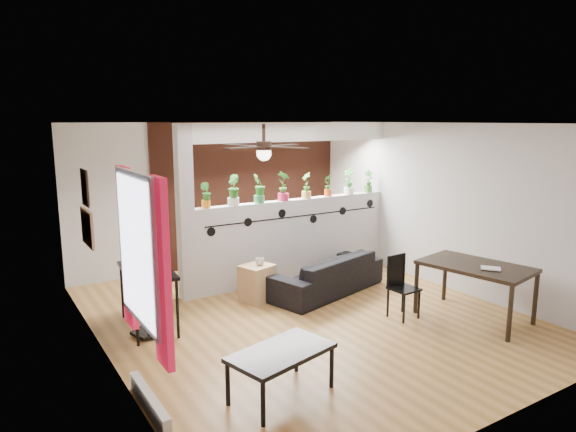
% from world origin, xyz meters
% --- Properties ---
extents(room_shell, '(6.30, 7.10, 2.90)m').
position_xyz_m(room_shell, '(0.00, 0.00, 1.30)').
color(room_shell, olive).
rests_on(room_shell, ground).
extents(partition_wall, '(3.60, 0.18, 1.35)m').
position_xyz_m(partition_wall, '(0.80, 1.50, 0.68)').
color(partition_wall, '#BCBCC1').
rests_on(partition_wall, ground).
extents(ceiling_header, '(3.60, 0.18, 0.30)m').
position_xyz_m(ceiling_header, '(0.80, 1.50, 2.45)').
color(ceiling_header, white).
rests_on(ceiling_header, room_shell).
extents(pier_column, '(0.22, 0.20, 2.60)m').
position_xyz_m(pier_column, '(-1.11, 1.50, 1.30)').
color(pier_column, '#BCBCC1').
rests_on(pier_column, ground).
extents(brick_panel, '(3.90, 0.05, 2.60)m').
position_xyz_m(brick_panel, '(0.80, 2.97, 1.30)').
color(brick_panel, '#A4492F').
rests_on(brick_panel, ground).
extents(vine_decal, '(3.31, 0.01, 0.30)m').
position_xyz_m(vine_decal, '(0.80, 1.40, 1.08)').
color(vine_decal, black).
rests_on(vine_decal, partition_wall).
extents(window_assembly, '(0.09, 1.30, 1.55)m').
position_xyz_m(window_assembly, '(-2.56, -1.20, 1.51)').
color(window_assembly, white).
rests_on(window_assembly, room_shell).
extents(baseboard_heater, '(0.08, 1.00, 0.18)m').
position_xyz_m(baseboard_heater, '(-2.54, -1.20, 0.09)').
color(baseboard_heater, beige).
rests_on(baseboard_heater, ground).
extents(corkboard, '(0.03, 0.60, 0.45)m').
position_xyz_m(corkboard, '(-2.58, 0.95, 1.35)').
color(corkboard, '#996E4A').
rests_on(corkboard, room_shell).
extents(framed_art, '(0.03, 0.34, 0.44)m').
position_xyz_m(framed_art, '(-2.58, 0.90, 1.85)').
color(framed_art, '#8C7259').
rests_on(framed_art, room_shell).
extents(ceiling_fan, '(1.19, 1.19, 0.43)m').
position_xyz_m(ceiling_fan, '(-0.80, -0.30, 2.31)').
color(ceiling_fan, black).
rests_on(ceiling_fan, room_shell).
extents(potted_plant_0, '(0.24, 0.24, 0.39)m').
position_xyz_m(potted_plant_0, '(-0.78, 1.50, 1.56)').
color(potted_plant_0, orange).
rests_on(potted_plant_0, partition_wall).
extents(potted_plant_1, '(0.23, 0.27, 0.47)m').
position_xyz_m(potted_plant_1, '(-0.33, 1.50, 1.60)').
color(potted_plant_1, white).
rests_on(potted_plant_1, partition_wall).
extents(potted_plant_2, '(0.28, 0.24, 0.46)m').
position_xyz_m(potted_plant_2, '(0.12, 1.50, 1.59)').
color(potted_plant_2, '#2F8242').
rests_on(potted_plant_2, partition_wall).
extents(potted_plant_3, '(0.28, 0.31, 0.49)m').
position_xyz_m(potted_plant_3, '(0.57, 1.50, 1.61)').
color(potted_plant_3, '#C31F46').
rests_on(potted_plant_3, partition_wall).
extents(potted_plant_4, '(0.21, 0.24, 0.44)m').
position_xyz_m(potted_plant_4, '(1.03, 1.50, 1.58)').
color(potted_plant_4, gold).
rests_on(potted_plant_4, partition_wall).
extents(potted_plant_5, '(0.20, 0.16, 0.38)m').
position_xyz_m(potted_plant_5, '(1.48, 1.50, 1.55)').
color(potted_plant_5, '#C64917').
rests_on(potted_plant_5, partition_wall).
extents(potted_plant_6, '(0.28, 0.30, 0.46)m').
position_xyz_m(potted_plant_6, '(1.93, 1.50, 1.59)').
color(potted_plant_6, white).
rests_on(potted_plant_6, partition_wall).
extents(potted_plant_7, '(0.26, 0.25, 0.40)m').
position_xyz_m(potted_plant_7, '(2.38, 1.50, 1.57)').
color(potted_plant_7, '#3E8630').
rests_on(potted_plant_7, partition_wall).
extents(sofa, '(2.05, 1.22, 0.56)m').
position_xyz_m(sofa, '(0.82, 0.63, 0.28)').
color(sofa, black).
rests_on(sofa, ground).
extents(cube_shelf, '(0.54, 0.51, 0.54)m').
position_xyz_m(cube_shelf, '(-0.27, 0.87, 0.27)').
color(cube_shelf, tan).
rests_on(cube_shelf, ground).
extents(cup, '(0.16, 0.16, 0.11)m').
position_xyz_m(cup, '(-0.22, 0.87, 0.59)').
color(cup, gray).
rests_on(cup, cube_shelf).
extents(computer_desk, '(0.66, 1.13, 0.78)m').
position_xyz_m(computer_desk, '(-1.94, 0.73, 0.71)').
color(computer_desk, black).
rests_on(computer_desk, ground).
extents(monitor, '(0.35, 0.08, 0.19)m').
position_xyz_m(monitor, '(-1.94, 0.88, 0.88)').
color(monitor, black).
rests_on(monitor, computer_desk).
extents(office_chair, '(0.49, 0.49, 0.95)m').
position_xyz_m(office_chair, '(-2.00, 0.57, 0.42)').
color(office_chair, black).
rests_on(office_chair, ground).
extents(dining_table, '(1.09, 1.52, 0.76)m').
position_xyz_m(dining_table, '(1.85, -1.30, 0.67)').
color(dining_table, black).
rests_on(dining_table, ground).
extents(book, '(0.29, 0.30, 0.02)m').
position_xyz_m(book, '(1.75, -1.60, 0.77)').
color(book, gray).
rests_on(book, dining_table).
extents(folding_chair, '(0.36, 0.36, 0.85)m').
position_xyz_m(folding_chair, '(1.07, -0.70, 0.50)').
color(folding_chair, black).
rests_on(folding_chair, ground).
extents(coffee_table, '(1.12, 0.79, 0.47)m').
position_xyz_m(coffee_table, '(-1.37, -1.61, 0.42)').
color(coffee_table, black).
rests_on(coffee_table, ground).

